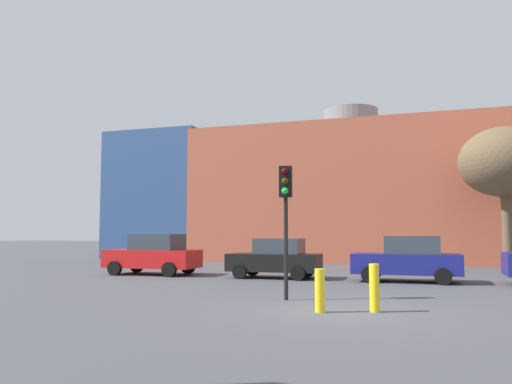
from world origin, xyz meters
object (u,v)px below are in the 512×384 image
Objects in this scene: parked_car_0 at (154,255)px; bare_tree_0 at (504,163)px; parked_car_1 at (275,258)px; bollard_yellow_0 at (320,291)px; traffic_light_island at (286,201)px; bollard_yellow_1 at (374,288)px; parked_car_2 at (408,259)px.

bare_tree_0 reaches higher than parked_car_0.
parked_car_1 reaches higher than bollard_yellow_0.
traffic_light_island is 3.70× the size of bollard_yellow_0.
bare_tree_0 is at bearing 69.53° from bollard_yellow_0.
bollard_yellow_0 is (1.37, -1.95, -2.30)m from traffic_light_island.
traffic_light_island reaches higher than parked_car_1.
parked_car_1 is 7.43m from traffic_light_island.
parked_car_0 is 3.71× the size of bollard_yellow_1.
traffic_light_island is at bearing 150.42° from bollard_yellow_1.
parked_car_2 is 7.71m from traffic_light_island.
parked_car_1 is at bearing -140.09° from bare_tree_0.
parked_car_0 is 13.53m from bollard_yellow_1.
parked_car_2 is 3.58× the size of bollard_yellow_1.
parked_car_0 is at bearing 137.30° from bollard_yellow_0.
bare_tree_0 is at bearing 72.78° from bollard_yellow_1.
parked_car_0 is 1.10× the size of parked_car_1.
bollard_yellow_1 reaches higher than bollard_yellow_0.
bare_tree_0 is at bearing -152.08° from parked_car_0.
bare_tree_0 is 6.50× the size of bollard_yellow_1.
bare_tree_0 reaches higher than bollard_yellow_0.
bare_tree_0 reaches higher than bollard_yellow_1.
bollard_yellow_1 is (-5.17, -16.68, -5.01)m from bare_tree_0.
parked_car_2 is 3.97× the size of bollard_yellow_0.
traffic_light_island is 3.31m from bollard_yellow_0.
parked_car_0 is 12.90m from bollard_yellow_0.
bollard_yellow_0 is (-1.73, -8.74, -0.37)m from parked_car_2.
bollard_yellow_1 is at bearing 86.57° from parked_car_2.
parked_car_0 reaches higher than parked_car_2.
parked_car_1 is 0.94× the size of parked_car_2.
traffic_light_island reaches higher than bollard_yellow_1.
bare_tree_0 is (4.67, 8.41, 4.70)m from parked_car_2.
bollard_yellow_0 is 0.90× the size of bollard_yellow_1.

